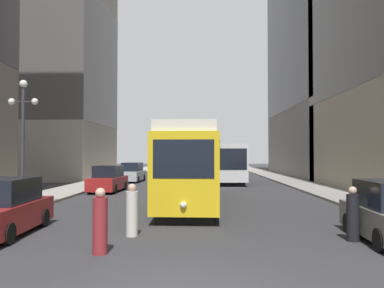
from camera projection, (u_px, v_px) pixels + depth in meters
The scene contains 13 objects.
sidewalk_left at pixel (124, 175), 47.69m from camera, with size 3.04×120.00×0.15m, color gray.
sidewalk_right at pixel (271, 175), 47.31m from camera, with size 3.04×120.00×0.15m, color gray.
streetcar at pixel (194, 164), 21.10m from camera, with size 3.13×14.15×3.89m.
transit_bus at pixel (226, 161), 37.39m from camera, with size 2.73×12.28×3.45m.
parked_car_left_near at pixel (132, 173), 37.01m from camera, with size 2.07×4.38×1.82m.
parked_car_left_mid at pixel (108, 180), 27.39m from camera, with size 2.03×4.61×1.82m.
parked_car_left_far at pixel (3, 209), 12.79m from camera, with size 2.03×4.69×1.82m.
pedestrian_crossing_near at pixel (100, 223), 10.32m from camera, with size 0.39×0.39×1.73m.
pedestrian_crossing_far at pixel (132, 212), 12.58m from camera, with size 0.37×0.37×1.67m.
pedestrian_on_sidewalk at pixel (353, 216), 11.86m from camera, with size 0.37×0.37×1.64m.
lamp_post_left_near at pixel (23, 124), 18.49m from camera, with size 1.41×0.36×5.94m.
building_left_midblock at pixel (32, 68), 43.87m from camera, with size 16.49×15.25×23.67m.
building_right_corner at pixel (349, 38), 46.78m from camera, with size 15.78×24.01×31.64m.
Camera 1 is at (0.36, -7.59, 2.61)m, focal length 36.99 mm.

